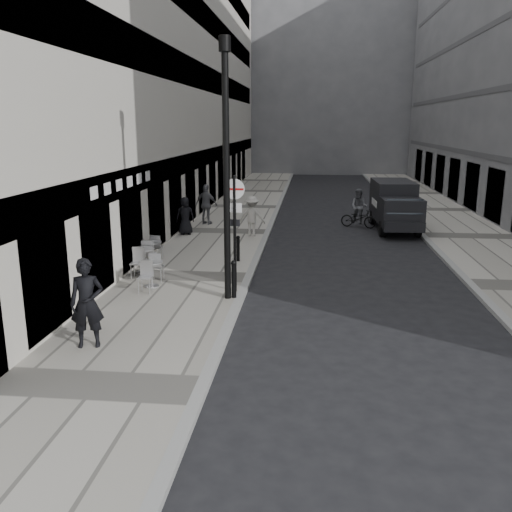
{
  "coord_description": "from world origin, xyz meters",
  "views": [
    {
      "loc": [
        2.0,
        -6.37,
        4.97
      ],
      "look_at": [
        0.5,
        8.08,
        1.4
      ],
      "focal_mm": 38.0,
      "sensor_mm": 36.0,
      "label": 1
    }
  ],
  "objects": [
    {
      "name": "ground",
      "position": [
        0.0,
        0.0,
        0.0
      ],
      "size": [
        120.0,
        120.0,
        0.0
      ],
      "primitive_type": "plane",
      "color": "black",
      "rests_on": "ground"
    },
    {
      "name": "sidewalk",
      "position": [
        -2.0,
        18.0,
        0.06
      ],
      "size": [
        4.0,
        60.0,
        0.12
      ],
      "primitive_type": "cube",
      "color": "#ACA69B",
      "rests_on": "ground"
    },
    {
      "name": "far_sidewalk",
      "position": [
        9.0,
        18.0,
        0.06
      ],
      "size": [
        4.0,
        60.0,
        0.12
      ],
      "primitive_type": "cube",
      "color": "#ACA69B",
      "rests_on": "ground"
    },
    {
      "name": "building_left",
      "position": [
        -6.0,
        24.5,
        9.0
      ],
      "size": [
        4.0,
        45.0,
        18.0
      ],
      "primitive_type": "cube",
      "color": "beige",
      "rests_on": "ground"
    },
    {
      "name": "building_far",
      "position": [
        1.5,
        56.0,
        11.0
      ],
      "size": [
        24.0,
        16.0,
        22.0
      ],
      "primitive_type": "cube",
      "color": "gray",
      "rests_on": "ground"
    },
    {
      "name": "walking_man",
      "position": [
        -2.87,
        4.48,
        1.13
      ],
      "size": [
        0.83,
        0.65,
        2.01
      ],
      "primitive_type": "imported",
      "rotation": [
        0.0,
        0.0,
        0.26
      ],
      "color": "black",
      "rests_on": "sidewalk"
    },
    {
      "name": "sign_post",
      "position": [
        -0.2,
        8.86,
        2.31
      ],
      "size": [
        0.59,
        0.1,
        3.42
      ],
      "rotation": [
        0.0,
        0.0,
        -0.03
      ],
      "color": "black",
      "rests_on": "sidewalk"
    },
    {
      "name": "lamppost",
      "position": [
        -0.32,
        8.19,
        4.03
      ],
      "size": [
        0.32,
        0.32,
        7.03
      ],
      "color": "black",
      "rests_on": "sidewalk"
    },
    {
      "name": "bollard_near",
      "position": [
        -0.6,
        12.44,
        0.55
      ],
      "size": [
        0.12,
        0.12,
        0.87
      ],
      "primitive_type": "cylinder",
      "color": "black",
      "rests_on": "sidewalk"
    },
    {
      "name": "bollard_far",
      "position": [
        -0.15,
        8.25,
        0.63
      ],
      "size": [
        0.14,
        0.14,
        1.02
      ],
      "primitive_type": "cylinder",
      "color": "black",
      "rests_on": "sidewalk"
    },
    {
      "name": "panel_van",
      "position": [
        5.92,
        19.69,
        1.28
      ],
      "size": [
        1.93,
        4.89,
        2.28
      ],
      "rotation": [
        0.0,
        0.0,
        0.03
      ],
      "color": "black",
      "rests_on": "ground"
    },
    {
      "name": "cyclist",
      "position": [
        4.29,
        20.11,
        0.74
      ],
      "size": [
        1.85,
        1.18,
        1.89
      ],
      "rotation": [
        0.0,
        0.0,
        -0.36
      ],
      "color": "black",
      "rests_on": "ground"
    },
    {
      "name": "pedestrian_a",
      "position": [
        -3.13,
        19.59,
        1.1
      ],
      "size": [
        1.23,
        0.78,
        1.96
      ],
      "primitive_type": "imported",
      "rotation": [
        0.0,
        0.0,
        2.85
      ],
      "color": "slate",
      "rests_on": "sidewalk"
    },
    {
      "name": "pedestrian_b",
      "position": [
        -0.6,
        16.99,
        1.0
      ],
      "size": [
        1.2,
        0.77,
        1.76
      ],
      "primitive_type": "imported",
      "rotation": [
        0.0,
        0.0,
        3.04
      ],
      "color": "#B4AFA6",
      "rests_on": "sidewalk"
    },
    {
      "name": "pedestrian_c",
      "position": [
        -3.6,
        16.99,
        0.96
      ],
      "size": [
        0.96,
        0.79,
        1.68
      ],
      "primitive_type": "imported",
      "rotation": [
        0.0,
        0.0,
        3.51
      ],
      "color": "black",
      "rests_on": "sidewalk"
    },
    {
      "name": "cafe_table_near",
      "position": [
        -3.6,
        11.83,
        0.58
      ],
      "size": [
        0.71,
        1.6,
        0.91
      ],
      "color": "silver",
      "rests_on": "sidewalk"
    },
    {
      "name": "cafe_table_mid",
      "position": [
        -2.8,
        9.05,
        0.59
      ],
      "size": [
        0.72,
        1.62,
        0.93
      ],
      "color": "silver",
      "rests_on": "sidewalk"
    },
    {
      "name": "cafe_table_far",
      "position": [
        -3.52,
        10.6,
        0.61
      ],
      "size": [
        0.75,
        1.7,
        0.97
      ],
      "color": "silver",
      "rests_on": "sidewalk"
    }
  ]
}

